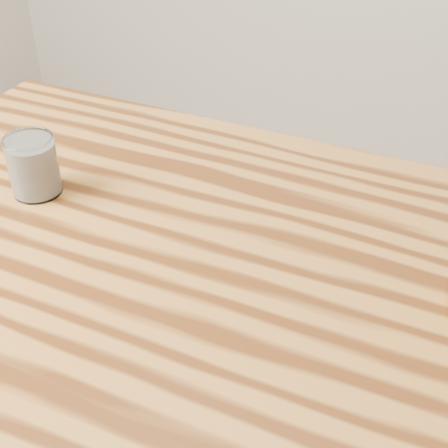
% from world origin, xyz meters
% --- Properties ---
extents(table, '(1.20, 0.80, 0.90)m').
position_xyz_m(table, '(0.00, 0.00, 0.77)').
color(table, '#AE6F2E').
rests_on(table, ground).
extents(smoothie_glass, '(0.08, 0.08, 0.10)m').
position_xyz_m(smoothie_glass, '(-0.30, 0.06, 0.95)').
color(smoothie_glass, white).
rests_on(smoothie_glass, table).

